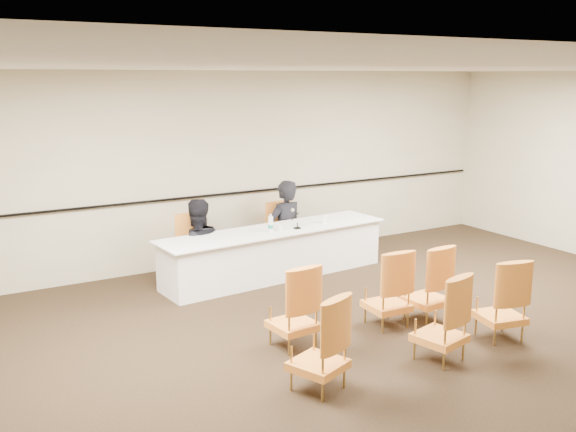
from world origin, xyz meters
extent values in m
plane|color=black|center=(0.00, 0.00, 0.00)|extent=(10.00, 10.00, 0.00)
plane|color=silver|center=(0.00, 0.00, 3.00)|extent=(10.00, 10.00, 0.00)
cube|color=#B7AF90|center=(0.00, 4.00, 1.50)|extent=(10.00, 0.04, 3.00)
cube|color=black|center=(0.00, 3.96, 1.10)|extent=(9.80, 0.04, 0.03)
imported|color=black|center=(0.57, 3.46, 0.44)|extent=(0.70, 0.52, 1.76)
imported|color=black|center=(-0.98, 3.33, 0.37)|extent=(0.86, 0.71, 1.64)
cube|color=silver|center=(0.53, 2.92, 0.72)|extent=(0.35, 0.30, 0.00)
cylinder|color=silver|center=(0.10, 2.76, 0.77)|extent=(0.06, 0.06, 0.10)
cylinder|color=white|center=(0.92, 2.86, 0.77)|extent=(0.09, 0.09, 0.12)
camera|label=1|loc=(-4.37, -5.12, 2.91)|focal=40.00mm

